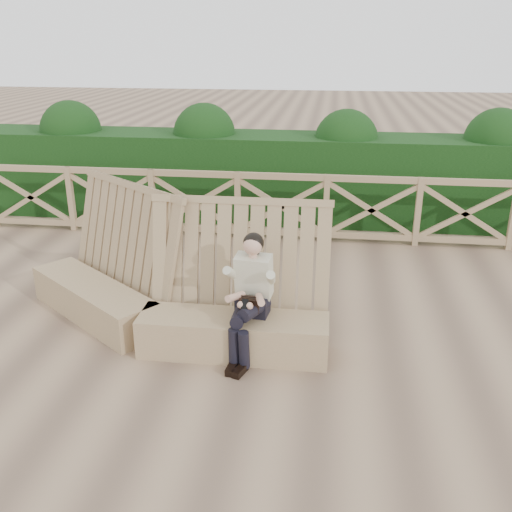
# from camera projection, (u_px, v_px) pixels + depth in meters

# --- Properties ---
(ground) EXTENTS (60.00, 60.00, 0.00)m
(ground) POSITION_uv_depth(u_px,v_px,m) (250.00, 347.00, 6.16)
(ground) COLOR brown
(ground) RESTS_ON ground
(bench) EXTENTS (3.70, 1.84, 1.56)m
(bench) POSITION_uv_depth(u_px,v_px,m) (163.00, 299.00, 6.36)
(bench) COLOR #907952
(bench) RESTS_ON ground
(woman) EXTENTS (0.40, 0.80, 1.31)m
(woman) POSITION_uv_depth(u_px,v_px,m) (250.00, 292.00, 5.79)
(woman) COLOR black
(woman) RESTS_ON ground
(guardrail) EXTENTS (10.10, 0.09, 1.10)m
(guardrail) POSITION_uv_depth(u_px,v_px,m) (281.00, 207.00, 9.18)
(guardrail) COLOR #8C7451
(guardrail) RESTS_ON ground
(hedge) EXTENTS (12.00, 1.20, 1.50)m
(hedge) POSITION_uv_depth(u_px,v_px,m) (288.00, 177.00, 10.22)
(hedge) COLOR black
(hedge) RESTS_ON ground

